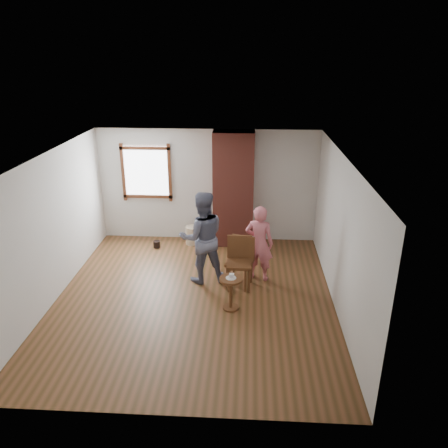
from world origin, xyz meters
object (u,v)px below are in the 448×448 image
at_px(person_pink, 259,243).
at_px(side_table, 231,288).
at_px(man, 202,237).
at_px(dining_chair_left, 241,258).
at_px(stoneware_crock, 193,235).
at_px(dining_chair_right, 239,259).

bearing_deg(person_pink, side_table, 80.23).
height_order(side_table, man, man).
bearing_deg(man, dining_chair_left, 156.18).
height_order(stoneware_crock, dining_chair_right, dining_chair_right).
xyz_separation_m(dining_chair_right, man, (-0.71, 0.16, 0.35)).
distance_m(dining_chair_left, person_pink, 0.47).
bearing_deg(dining_chair_left, man, -170.29).
distance_m(stoneware_crock, man, 1.88).
bearing_deg(dining_chair_right, man, 166.38).
bearing_deg(side_table, stoneware_crock, 110.45).
xyz_separation_m(stoneware_crock, dining_chair_right, (1.12, -1.86, 0.34)).
relative_size(stoneware_crock, dining_chair_right, 0.43).
height_order(stoneware_crock, dining_chair_left, dining_chair_left).
relative_size(dining_chair_left, person_pink, 0.63).
bearing_deg(person_pink, man, 20.38).
relative_size(dining_chair_left, side_table, 1.59).
xyz_separation_m(dining_chair_right, side_table, (-0.12, -0.83, -0.15)).
bearing_deg(man, stoneware_crock, -91.72).
bearing_deg(dining_chair_right, side_table, -98.82).
distance_m(stoneware_crock, dining_chair_left, 2.17).
bearing_deg(dining_chair_left, side_table, -81.58).
height_order(dining_chair_left, dining_chair_right, dining_chair_right).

